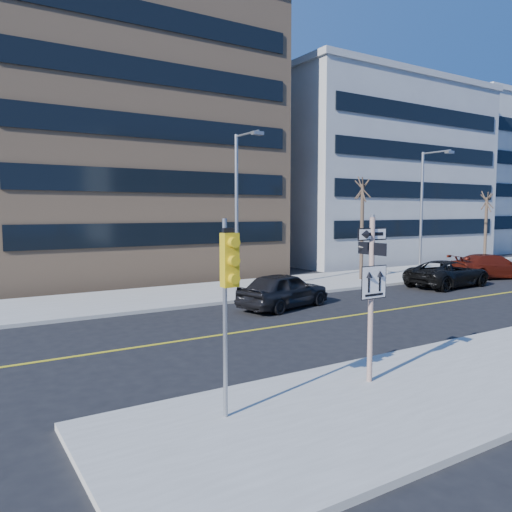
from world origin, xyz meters
TOP-DOWN VIEW (x-y plane):
  - ground at (0.00, 0.00)m, footprint 120.00×120.00m
  - far_sidewalk at (18.00, 12.00)m, footprint 66.00×6.00m
  - road_centerline at (12.00, 4.00)m, footprint 40.00×0.14m
  - sign_pole at (0.00, -2.51)m, footprint 0.92×0.92m
  - traffic_signal at (-4.00, -2.66)m, footprint 0.32×0.45m
  - parked_car_a at (4.02, 6.84)m, footprint 3.06×5.07m
  - parked_car_c at (15.65, 7.04)m, footprint 2.78×5.57m
  - parked_car_d at (21.09, 7.86)m, footprint 3.75×5.82m
  - streetlight_a at (4.00, 10.76)m, footprint 0.55×2.25m
  - streetlight_b at (18.00, 10.76)m, footprint 0.55×2.25m
  - street_tree_west at (13.00, 11.30)m, footprint 1.80×1.80m
  - street_tree_east at (26.00, 11.60)m, footprint 1.80×1.80m
  - building_brick at (2.00, 25.00)m, footprint 18.00×18.00m
  - building_grey_mid at (24.00, 24.00)m, footprint 20.00×16.00m
  - building_grey_far at (45.00, 27.00)m, footprint 18.00×18.00m

SIDE VIEW (x-z plane):
  - ground at x=0.00m, z-range 0.00..0.00m
  - road_centerline at x=12.00m, z-range 0.00..0.01m
  - far_sidewalk at x=18.00m, z-range 0.00..0.15m
  - parked_car_c at x=15.65m, z-range 0.00..1.51m
  - parked_car_d at x=21.09m, z-range 0.00..1.57m
  - parked_car_a at x=4.02m, z-range 0.00..1.62m
  - sign_pole at x=0.00m, z-range 0.41..4.47m
  - traffic_signal at x=-4.00m, z-range 1.03..5.03m
  - streetlight_a at x=4.00m, z-range 0.76..8.76m
  - streetlight_b at x=18.00m, z-range 0.76..8.76m
  - street_tree_east at x=26.00m, z-range 2.07..7.82m
  - street_tree_west at x=13.00m, z-range 2.35..8.70m
  - building_grey_mid at x=24.00m, z-range 0.00..15.00m
  - building_grey_far at x=45.00m, z-range 0.00..16.00m
  - building_brick at x=2.00m, z-range 0.00..18.00m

